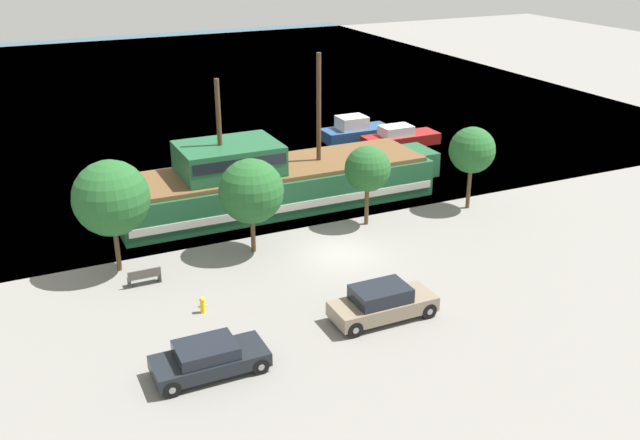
{
  "coord_description": "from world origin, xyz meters",
  "views": [
    {
      "loc": [
        -15.19,
        -30.05,
        16.01
      ],
      "look_at": [
        -0.18,
        2.0,
        1.2
      ],
      "focal_mm": 40.0,
      "sensor_mm": 36.0,
      "label": 1
    }
  ],
  "objects_px": {
    "moored_boat_outer": "(400,138)",
    "parked_car_curb_mid": "(382,303)",
    "fire_hydrant": "(203,304)",
    "pirate_ship": "(271,182)",
    "bench_promenade_east": "(144,277)",
    "moored_boat_dockside": "(355,131)",
    "parked_car_curb_front": "(209,358)"
  },
  "relations": [
    {
      "from": "moored_boat_outer",
      "to": "parked_car_curb_mid",
      "type": "bearing_deg",
      "value": -122.67
    },
    {
      "from": "parked_car_curb_front",
      "to": "parked_car_curb_mid",
      "type": "bearing_deg",
      "value": 5.38
    },
    {
      "from": "moored_boat_dockside",
      "to": "fire_hydrant",
      "type": "distance_m",
      "value": 28.49
    },
    {
      "from": "moored_boat_dockside",
      "to": "pirate_ship",
      "type": "bearing_deg",
      "value": -136.9
    },
    {
      "from": "bench_promenade_east",
      "to": "moored_boat_dockside",
      "type": "bearing_deg",
      "value": 40.55
    },
    {
      "from": "pirate_ship",
      "to": "moored_boat_dockside",
      "type": "distance_m",
      "value": 15.48
    },
    {
      "from": "moored_boat_dockside",
      "to": "parked_car_curb_front",
      "type": "bearing_deg",
      "value": -127.54
    },
    {
      "from": "moored_boat_dockside",
      "to": "parked_car_curb_mid",
      "type": "distance_m",
      "value": 27.86
    },
    {
      "from": "fire_hydrant",
      "to": "parked_car_curb_front",
      "type": "bearing_deg",
      "value": -103.32
    },
    {
      "from": "pirate_ship",
      "to": "bench_promenade_east",
      "type": "height_order",
      "value": "pirate_ship"
    },
    {
      "from": "parked_car_curb_mid",
      "to": "moored_boat_outer",
      "type": "bearing_deg",
      "value": 57.33
    },
    {
      "from": "pirate_ship",
      "to": "bench_promenade_east",
      "type": "xyz_separation_m",
      "value": [
        -9.32,
        -7.06,
        -1.11
      ]
    },
    {
      "from": "fire_hydrant",
      "to": "moored_boat_dockside",
      "type": "bearing_deg",
      "value": 48.58
    },
    {
      "from": "moored_boat_dockside",
      "to": "bench_promenade_east",
      "type": "bearing_deg",
      "value": -139.45
    },
    {
      "from": "parked_car_curb_front",
      "to": "fire_hydrant",
      "type": "xyz_separation_m",
      "value": [
        1.08,
        4.58,
        -0.25
      ]
    },
    {
      "from": "pirate_ship",
      "to": "moored_boat_dockside",
      "type": "relative_size",
      "value": 3.69
    },
    {
      "from": "moored_boat_dockside",
      "to": "parked_car_curb_mid",
      "type": "height_order",
      "value": "moored_boat_dockside"
    },
    {
      "from": "fire_hydrant",
      "to": "parked_car_curb_mid",
      "type": "bearing_deg",
      "value": -28.88
    },
    {
      "from": "moored_boat_dockside",
      "to": "parked_car_curb_front",
      "type": "distance_m",
      "value": 32.71
    },
    {
      "from": "bench_promenade_east",
      "to": "parked_car_curb_mid",
      "type": "bearing_deg",
      "value": -40.97
    },
    {
      "from": "fire_hydrant",
      "to": "bench_promenade_east",
      "type": "distance_m",
      "value": 4.12
    },
    {
      "from": "pirate_ship",
      "to": "moored_boat_outer",
      "type": "bearing_deg",
      "value": 29.26
    },
    {
      "from": "moored_boat_outer",
      "to": "parked_car_curb_mid",
      "type": "relative_size",
      "value": 1.31
    },
    {
      "from": "parked_car_curb_front",
      "to": "bench_promenade_east",
      "type": "height_order",
      "value": "parked_car_curb_front"
    },
    {
      "from": "parked_car_curb_front",
      "to": "parked_car_curb_mid",
      "type": "relative_size",
      "value": 0.94
    },
    {
      "from": "moored_boat_dockside",
      "to": "moored_boat_outer",
      "type": "distance_m",
      "value": 3.76
    },
    {
      "from": "moored_boat_dockside",
      "to": "parked_car_curb_mid",
      "type": "bearing_deg",
      "value": -115.3
    },
    {
      "from": "moored_boat_dockside",
      "to": "parked_car_curb_front",
      "type": "xyz_separation_m",
      "value": [
        -19.93,
        -25.94,
        -0.05
      ]
    },
    {
      "from": "pirate_ship",
      "to": "moored_boat_outer",
      "type": "xyz_separation_m",
      "value": [
        13.66,
        7.65,
        -0.94
      ]
    },
    {
      "from": "fire_hydrant",
      "to": "bench_promenade_east",
      "type": "xyz_separation_m",
      "value": [
        -1.76,
        3.73,
        0.02
      ]
    },
    {
      "from": "moored_boat_outer",
      "to": "parked_car_curb_mid",
      "type": "height_order",
      "value": "moored_boat_outer"
    },
    {
      "from": "moored_boat_outer",
      "to": "parked_car_curb_mid",
      "type": "distance_m",
      "value": 26.46
    }
  ]
}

